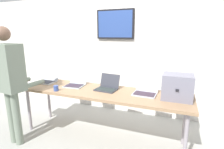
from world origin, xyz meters
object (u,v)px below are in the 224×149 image
at_px(laptop_station_3, 146,90).
at_px(person, 9,76).
at_px(equipment_box, 177,87).
at_px(laptop_station_1, 76,82).
at_px(laptop_station_2, 107,86).
at_px(workbench, 101,94).
at_px(laptop_station_0, 48,79).
at_px(coffee_mug, 56,88).

height_order(laptop_station_3, person, person).
xyz_separation_m(equipment_box, laptop_station_1, (-1.62, 0.06, -0.11)).
bearing_deg(laptop_station_1, laptop_station_2, -1.92).
distance_m(laptop_station_3, person, 1.98).
distance_m(workbench, laptop_station_0, 1.13).
relative_size(laptop_station_0, coffee_mug, 4.46).
bearing_deg(person, workbench, 28.38).
xyz_separation_m(workbench, person, (-1.15, -0.62, 0.33)).
bearing_deg(laptop_station_0, workbench, -6.73).
xyz_separation_m(laptop_station_0, laptop_station_3, (1.80, -0.02, -0.00)).
height_order(equipment_box, laptop_station_2, equipment_box).
relative_size(equipment_box, coffee_mug, 4.72).
xyz_separation_m(laptop_station_1, laptop_station_2, (0.59, -0.02, -0.00)).
bearing_deg(workbench, laptop_station_3, 9.13).
distance_m(laptop_station_0, person, 0.79).
relative_size(laptop_station_3, person, 0.21).
bearing_deg(person, coffee_mug, 36.57).
relative_size(laptop_station_0, laptop_station_1, 0.91).
bearing_deg(laptop_station_3, laptop_station_0, 179.25).
bearing_deg(laptop_station_1, person, -130.81).
distance_m(laptop_station_1, coffee_mug, 0.39).
height_order(laptop_station_0, laptop_station_1, laptop_station_1).
relative_size(workbench, person, 1.55).
distance_m(laptop_station_1, laptop_station_2, 0.59).
height_order(workbench, laptop_station_1, laptop_station_1).
height_order(laptop_station_1, person, person).
relative_size(equipment_box, laptop_station_3, 1.08).
bearing_deg(workbench, laptop_station_2, 52.89).
xyz_separation_m(laptop_station_1, coffee_mug, (-0.14, -0.37, -0.02)).
bearing_deg(laptop_station_2, equipment_box, -2.46).
xyz_separation_m(laptop_station_1, person, (-0.64, -0.74, 0.22)).
distance_m(equipment_box, laptop_station_2, 1.04).
bearing_deg(coffee_mug, workbench, 21.05).
bearing_deg(equipment_box, person, -163.42).
bearing_deg(coffee_mug, laptop_station_1, 69.67).
distance_m(workbench, person, 1.35).
height_order(laptop_station_1, laptop_station_2, laptop_station_1).
bearing_deg(laptop_station_3, workbench, -170.87).
distance_m(laptop_station_1, person, 1.00).
height_order(equipment_box, laptop_station_3, equipment_box).
relative_size(laptop_station_0, laptop_station_2, 1.04).
xyz_separation_m(equipment_box, laptop_station_0, (-2.23, 0.08, -0.11)).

